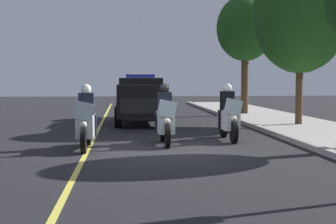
{
  "coord_description": "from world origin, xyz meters",
  "views": [
    {
      "loc": [
        12.27,
        -1.27,
        1.84
      ],
      "look_at": [
        -1.42,
        0.0,
        0.9
      ],
      "focal_mm": 51.01,
      "sensor_mm": 36.0,
      "label": 1
    }
  ],
  "objects_px": {
    "tree_far_back": "(301,13)",
    "police_suv": "(140,98)",
    "police_motorcycle_trailing": "(228,117)",
    "police_motorcycle_lead_left": "(86,123)",
    "police_motorcycle_lead_right": "(165,120)",
    "tree_behind_suv": "(245,29)"
  },
  "relations": [
    {
      "from": "police_motorcycle_lead_left",
      "to": "police_motorcycle_trailing",
      "type": "height_order",
      "value": "same"
    },
    {
      "from": "police_motorcycle_lead_right",
      "to": "police_motorcycle_trailing",
      "type": "distance_m",
      "value": 2.12
    },
    {
      "from": "police_motorcycle_lead_left",
      "to": "police_motorcycle_trailing",
      "type": "distance_m",
      "value": 4.41
    },
    {
      "from": "police_motorcycle_lead_right",
      "to": "police_suv",
      "type": "height_order",
      "value": "police_suv"
    },
    {
      "from": "police_motorcycle_lead_left",
      "to": "tree_far_back",
      "type": "bearing_deg",
      "value": 124.62
    },
    {
      "from": "tree_far_back",
      "to": "tree_behind_suv",
      "type": "height_order",
      "value": "tree_far_back"
    },
    {
      "from": "police_suv",
      "to": "police_motorcycle_lead_right",
      "type": "bearing_deg",
      "value": 4.25
    },
    {
      "from": "police_motorcycle_lead_left",
      "to": "police_suv",
      "type": "relative_size",
      "value": 0.44
    },
    {
      "from": "police_motorcycle_lead_left",
      "to": "tree_behind_suv",
      "type": "bearing_deg",
      "value": 147.69
    },
    {
      "from": "tree_far_back",
      "to": "tree_behind_suv",
      "type": "distance_m",
      "value": 6.0
    },
    {
      "from": "police_motorcycle_lead_right",
      "to": "tree_behind_suv",
      "type": "bearing_deg",
      "value": 154.66
    },
    {
      "from": "police_motorcycle_lead_left",
      "to": "tree_behind_suv",
      "type": "height_order",
      "value": "tree_behind_suv"
    },
    {
      "from": "tree_behind_suv",
      "to": "tree_far_back",
      "type": "bearing_deg",
      "value": 6.04
    },
    {
      "from": "police_motorcycle_lead_left",
      "to": "police_suv",
      "type": "bearing_deg",
      "value": 166.68
    },
    {
      "from": "police_motorcycle_lead_right",
      "to": "tree_behind_suv",
      "type": "distance_m",
      "value": 12.33
    },
    {
      "from": "tree_far_back",
      "to": "police_suv",
      "type": "bearing_deg",
      "value": -105.69
    },
    {
      "from": "police_motorcycle_lead_left",
      "to": "tree_far_back",
      "type": "distance_m",
      "value": 10.2
    },
    {
      "from": "police_motorcycle_lead_right",
      "to": "tree_behind_suv",
      "type": "xyz_separation_m",
      "value": [
        -10.62,
        5.03,
        3.72
      ]
    },
    {
      "from": "police_suv",
      "to": "tree_far_back",
      "type": "relative_size",
      "value": 0.74
    },
    {
      "from": "police_suv",
      "to": "tree_behind_suv",
      "type": "height_order",
      "value": "tree_behind_suv"
    },
    {
      "from": "tree_far_back",
      "to": "police_motorcycle_lead_right",
      "type": "bearing_deg",
      "value": -50.6
    },
    {
      "from": "tree_far_back",
      "to": "police_motorcycle_trailing",
      "type": "bearing_deg",
      "value": -43.15
    }
  ]
}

